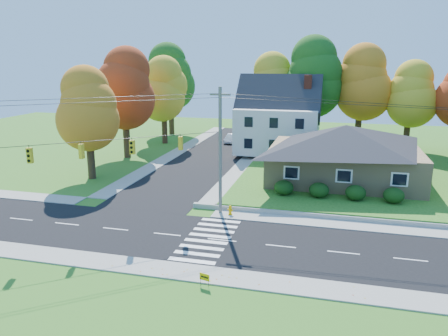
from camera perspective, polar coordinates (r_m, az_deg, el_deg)
name	(u,v)px	position (r m, az deg, el deg)	size (l,w,h in m)	color
ground	(222,240)	(30.13, -0.25, -9.43)	(120.00, 120.00, 0.00)	#3D7923
road_main	(222,240)	(30.12, -0.25, -9.41)	(90.00, 8.00, 0.02)	black
road_cross	(213,155)	(56.11, -1.45, 1.75)	(8.00, 44.00, 0.02)	black
sidewalk_north	(238,215)	(34.62, 1.85, -6.16)	(90.00, 2.00, 0.08)	#9C9A90
sidewalk_south	(200,274)	(25.78, -3.14, -13.64)	(90.00, 2.00, 0.08)	#9C9A90
lawn	(390,173)	(49.52, 20.92, -0.60)	(30.00, 30.00, 0.50)	#3D7923
ranch_house	(344,152)	(43.62, 15.42, 2.01)	(14.60, 10.60, 5.40)	tan
colonial_house	(278,119)	(55.66, 7.13, 6.32)	(10.40, 8.40, 9.60)	silver
hedge_row	(337,191)	(38.11, 14.56, -2.96)	(10.70, 1.70, 1.27)	#163A10
traffic_infrastructure	(225,162)	(29.77, 0.11, 0.74)	(38.10, 10.66, 10.00)	#666059
tree_lot_0	(270,86)	(61.49, 6.06, 10.57)	(6.72, 6.72, 12.51)	#3F2A19
tree_lot_1	(315,77)	(59.84, 11.75, 11.52)	(7.84, 7.84, 14.60)	#3F2A19
tree_lot_2	(361,83)	(60.87, 17.51, 10.59)	(7.28, 7.28, 13.56)	#3F2A19
tree_lot_3	(411,94)	(60.55, 23.20, 8.85)	(6.16, 6.16, 11.47)	#3F2A19
tree_west_0	(87,109)	(45.81, -17.44, 7.36)	(6.16, 6.16, 11.47)	#3F2A19
tree_west_1	(124,89)	(54.87, -12.94, 10.04)	(7.28, 7.28, 13.56)	#3F2A19
tree_west_2	(163,89)	(63.57, -7.94, 10.18)	(6.72, 6.72, 12.51)	#3F2A19
tree_west_3	(170,77)	(71.66, -7.04, 11.68)	(7.84, 7.84, 14.60)	#3F2A19
white_car	(231,138)	(64.13, 0.97, 3.89)	(1.33, 3.80, 1.25)	white
fire_hydrant	(230,211)	(34.54, 0.82, -5.58)	(0.47, 0.37, 0.82)	#E7A500
yard_sign	(204,277)	(24.34, -2.57, -14.07)	(0.60, 0.19, 0.77)	black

